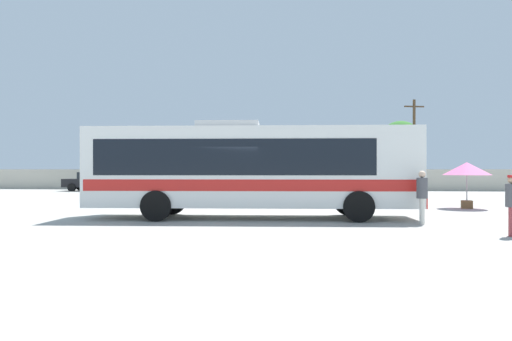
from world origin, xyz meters
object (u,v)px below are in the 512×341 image
object	(u,v)px
parked_car_second_dark_blue	(166,181)
roadside_tree_midleft	(267,146)
utility_pole_near	(414,143)
roadside_tree_left	(141,151)
vendor_umbrella_near_gate_pink	(467,170)
attendant_by_bus_door	(422,194)
coach_bus_white_red	(249,167)
parked_car_leftmost_black	(94,181)
roadside_tree_midright	(400,137)
passenger_waiting_on_apron	(512,201)

from	to	relation	value
parked_car_second_dark_blue	roadside_tree_midleft	bearing A→B (deg)	44.82
utility_pole_near	roadside_tree_left	xyz separation A→B (m)	(-24.64, 0.17, -0.58)
vendor_umbrella_near_gate_pink	roadside_tree_midleft	size ratio (longest dim) A/B	0.37
parked_car_second_dark_blue	utility_pole_near	bearing A→B (deg)	16.29
attendant_by_bus_door	roadside_tree_midleft	size ratio (longest dim) A/B	0.30
coach_bus_white_red	vendor_umbrella_near_gate_pink	world-z (taller)	coach_bus_white_red
parked_car_leftmost_black	roadside_tree_left	size ratio (longest dim) A/B	0.95
roadside_tree_left	coach_bus_white_red	bearing A→B (deg)	-62.53
vendor_umbrella_near_gate_pink	roadside_tree_midleft	bearing A→B (deg)	116.58
parked_car_leftmost_black	attendant_by_bus_door	bearing A→B (deg)	-45.62
roadside_tree_left	parked_car_second_dark_blue	bearing A→B (deg)	-54.56
coach_bus_white_red	attendant_by_bus_door	world-z (taller)	coach_bus_white_red
utility_pole_near	vendor_umbrella_near_gate_pink	bearing A→B (deg)	-95.69
parked_car_leftmost_black	roadside_tree_left	bearing A→B (deg)	72.20
parked_car_leftmost_black	roadside_tree_midleft	bearing A→B (deg)	27.15
coach_bus_white_red	parked_car_second_dark_blue	bearing A→B (deg)	114.73
coach_bus_white_red	parked_car_second_dark_blue	xyz separation A→B (m)	(-9.08, 19.72, -1.04)
roadside_tree_left	roadside_tree_midright	bearing A→B (deg)	2.00
vendor_umbrella_near_gate_pink	roadside_tree_midleft	world-z (taller)	roadside_tree_midleft
coach_bus_white_red	attendant_by_bus_door	size ratio (longest dim) A/B	6.88
coach_bus_white_red	roadside_tree_midright	world-z (taller)	roadside_tree_midright
coach_bus_white_red	roadside_tree_midleft	distance (m)	27.17
attendant_by_bus_door	utility_pole_near	world-z (taller)	utility_pole_near
passenger_waiting_on_apron	utility_pole_near	bearing A→B (deg)	82.69
coach_bus_white_red	roadside_tree_left	world-z (taller)	roadside_tree_left
coach_bus_white_red	passenger_waiting_on_apron	distance (m)	8.45
roadside_tree_midleft	coach_bus_white_red	bearing A→B (deg)	-86.36
parked_car_second_dark_blue	roadside_tree_midleft	world-z (taller)	roadside_tree_midleft
roadside_tree_left	vendor_umbrella_near_gate_pink	bearing A→B (deg)	-42.31
roadside_tree_left	roadside_tree_midleft	xyz separation A→B (m)	(11.71, 1.21, 0.41)
passenger_waiting_on_apron	roadside_tree_midright	distance (m)	30.93
parked_car_leftmost_black	roadside_tree_midleft	world-z (taller)	roadside_tree_midleft
attendant_by_bus_door	roadside_tree_midright	bearing A→B (deg)	80.88
passenger_waiting_on_apron	roadside_tree_midleft	size ratio (longest dim) A/B	0.28
roadside_tree_midright	vendor_umbrella_near_gate_pink	bearing A→B (deg)	-92.81
passenger_waiting_on_apron	parked_car_second_dark_blue	world-z (taller)	passenger_waiting_on_apron
coach_bus_white_red	parked_car_leftmost_black	distance (m)	25.25
parked_car_leftmost_black	roadside_tree_midright	distance (m)	26.60
vendor_umbrella_near_gate_pink	roadside_tree_left	xyz separation A→B (m)	(-22.61, 20.58, 1.77)
roadside_tree_midleft	parked_car_leftmost_black	bearing A→B (deg)	-152.85
attendant_by_bus_door	roadside_tree_midright	xyz separation A→B (m)	(4.50, 28.02, 3.65)
utility_pole_near	parked_car_second_dark_blue	bearing A→B (deg)	-163.71
attendant_by_bus_door	parked_car_second_dark_blue	distance (m)	25.78
passenger_waiting_on_apron	parked_car_leftmost_black	size ratio (longest dim) A/B	0.34
passenger_waiting_on_apron	roadside_tree_midleft	distance (m)	32.42
attendant_by_bus_door	coach_bus_white_red	bearing A→B (deg)	166.52
coach_bus_white_red	utility_pole_near	xyz separation A→B (m)	(11.21, 25.65, 2.24)
passenger_waiting_on_apron	roadside_tree_midright	xyz separation A→B (m)	(2.81, 30.57, 3.70)
coach_bus_white_red	parked_car_second_dark_blue	distance (m)	21.74
roadside_tree_midleft	roadside_tree_midright	distance (m)	11.98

